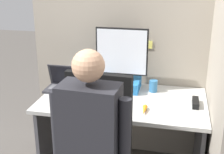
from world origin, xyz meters
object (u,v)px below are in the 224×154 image
monitor (122,55)px  person (89,147)px  stapler (195,103)px  coffee_mug (153,86)px  laptop (65,85)px  paper_box (121,84)px  carrot_toy (144,110)px

monitor → person: (0.01, -1.04, -0.26)m
stapler → coffee_mug: bearing=148.5°
coffee_mug → laptop: bearing=-170.7°
paper_box → monitor: (0.00, 0.00, 0.27)m
laptop → carrot_toy: bearing=-22.3°
laptop → person: bearing=-62.2°
laptop → carrot_toy: 0.79m
monitor → laptop: bearing=-164.9°
paper_box → carrot_toy: 0.49m
carrot_toy → coffee_mug: 0.42m
monitor → stapler: monitor is taller
person → coffee_mug: 1.07m
monitor → carrot_toy: 0.58m
monitor → carrot_toy: monitor is taller
monitor → person: bearing=-89.5°
stapler → paper_box: bearing=161.1°
paper_box → stapler: bearing=-18.9°
person → coffee_mug: (0.27, 1.04, -0.00)m
stapler → person: 1.03m
laptop → stapler: laptop is taller
person → stapler: bearing=53.2°
monitor → laptop: (-0.47, -0.13, -0.27)m
person → coffee_mug: size_ratio=12.92×
coffee_mug → person: bearing=-104.6°
paper_box → laptop: bearing=-165.2°
laptop → coffee_mug: size_ratio=3.17×
monitor → coffee_mug: bearing=-1.0°
laptop → stapler: 1.10m
paper_box → stapler: 0.66m
carrot_toy → person: size_ratio=0.11×
monitor → coffee_mug: 0.38m
laptop → coffee_mug: (0.75, 0.12, 0.01)m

